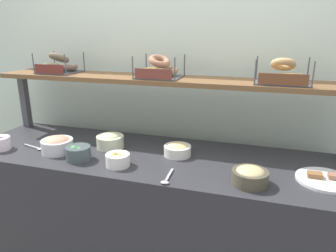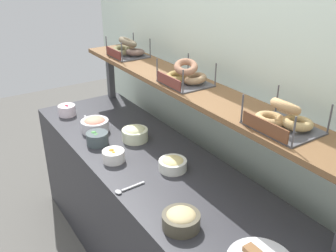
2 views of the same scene
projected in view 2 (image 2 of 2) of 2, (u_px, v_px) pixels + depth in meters
back_wall at (223, 88)px, 2.43m from camera, size 3.53×0.06×2.40m
deli_counter at (152, 215)px, 2.48m from camera, size 2.33×0.70×0.85m
shelf_riser_left at (110, 74)px, 3.19m from camera, size 0.05×0.05×0.40m
upper_shelf at (188, 86)px, 2.26m from camera, size 2.29×0.32×0.03m
bowl_veggie_mix at (97, 138)px, 2.46m from camera, size 0.14×0.14×0.09m
bowl_beet_salad at (67, 110)px, 2.89m from camera, size 0.13×0.13×0.09m
bowl_egg_salad at (173, 164)px, 2.18m from camera, size 0.16×0.16×0.08m
bowl_lox_spread at (95, 124)px, 2.63m from camera, size 0.19×0.19×0.10m
bowl_hummus at (181, 219)px, 1.72m from camera, size 0.18×0.18×0.09m
bowl_potato_salad at (135, 133)px, 2.51m from camera, size 0.17×0.17×0.10m
bowl_fruit_salad at (113, 156)px, 2.27m from camera, size 0.13×0.13×0.08m
serving_spoon_near_plate at (87, 122)px, 2.78m from camera, size 0.18×0.06×0.01m
serving_spoon_by_edge at (125, 189)px, 2.00m from camera, size 0.04×0.18×0.01m
bagel_basket_poppy at (128, 50)px, 2.80m from camera, size 0.28×0.26×0.15m
bagel_basket_everything at (185, 76)px, 2.23m from camera, size 0.28×0.26×0.15m
bagel_basket_sesame at (283, 119)px, 1.68m from camera, size 0.30×0.25×0.15m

